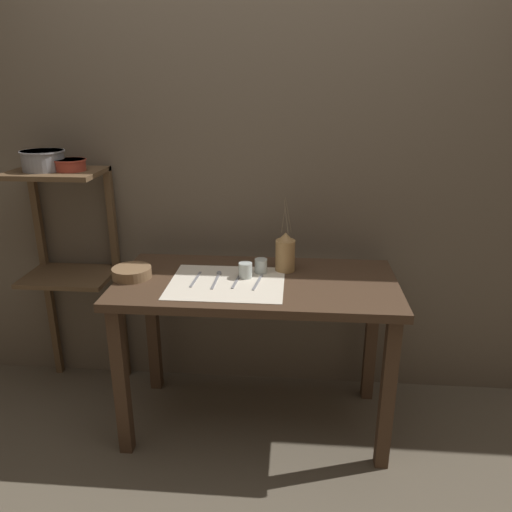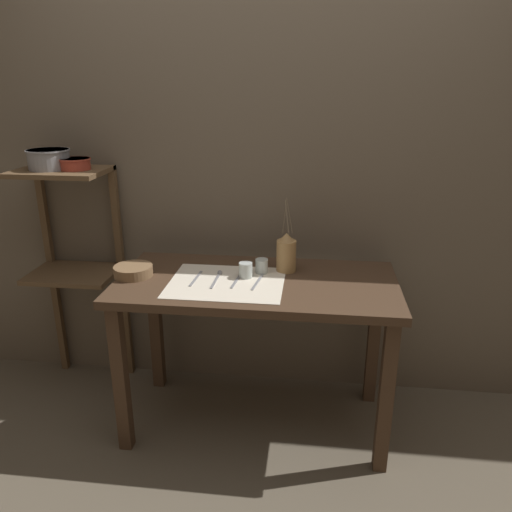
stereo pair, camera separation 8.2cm
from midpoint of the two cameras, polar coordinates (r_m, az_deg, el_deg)
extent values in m
plane|color=brown|center=(2.75, -0.87, -18.28)|extent=(12.00, 12.00, 0.00)
cube|color=brown|center=(2.65, -0.09, 8.97)|extent=(7.00, 0.06, 2.40)
cube|color=#422D1E|center=(2.36, -0.97, -3.22)|extent=(1.32, 0.65, 0.04)
cube|color=#422D1E|center=(2.45, -16.13, -13.69)|extent=(0.06, 0.06, 0.76)
cube|color=#422D1E|center=(2.34, 13.78, -15.18)|extent=(0.06, 0.06, 0.76)
cube|color=#422D1E|center=(2.88, -12.50, -8.03)|extent=(0.06, 0.06, 0.76)
cube|color=#422D1E|center=(2.78, 12.19, -8.99)|extent=(0.06, 0.06, 0.76)
cube|color=brown|center=(2.72, -22.80, 8.74)|extent=(0.45, 0.33, 0.02)
cube|color=brown|center=(2.86, -21.36, -2.18)|extent=(0.45, 0.33, 0.02)
cube|color=brown|center=(3.10, -23.55, -2.09)|extent=(0.04, 0.04, 1.26)
cube|color=brown|center=(2.93, -16.30, -2.44)|extent=(0.04, 0.04, 1.26)
cube|color=beige|center=(2.32, -4.38, -3.09)|extent=(0.53, 0.43, 0.00)
cylinder|color=#A87F4C|center=(2.44, 2.39, 0.05)|extent=(0.10, 0.10, 0.16)
cone|color=#A87F4C|center=(2.41, 2.42, 2.25)|extent=(0.07, 0.07, 0.04)
cylinder|color=brown|center=(2.37, 2.47, 4.48)|extent=(0.03, 0.04, 0.16)
cylinder|color=brown|center=(2.38, 2.71, 4.68)|extent=(0.04, 0.01, 0.17)
cylinder|color=brown|center=(2.38, 2.13, 4.08)|extent=(0.02, 0.00, 0.12)
cylinder|color=brown|center=(2.45, -14.94, -1.85)|extent=(0.19, 0.19, 0.05)
cylinder|color=#B7C1BC|center=(2.36, -2.22, -1.64)|extent=(0.06, 0.06, 0.07)
cylinder|color=#B7C1BC|center=(2.42, -0.41, -1.13)|extent=(0.06, 0.06, 0.07)
cube|color=gray|center=(2.37, -7.91, -2.66)|extent=(0.02, 0.19, 0.00)
cube|color=gray|center=(2.33, -5.66, -2.89)|extent=(0.02, 0.19, 0.00)
sphere|color=gray|center=(2.42, -5.22, -1.98)|extent=(0.02, 0.02, 0.02)
cube|color=gray|center=(2.33, -3.24, -2.84)|extent=(0.03, 0.19, 0.00)
cube|color=gray|center=(2.31, -0.83, -3.01)|extent=(0.04, 0.19, 0.00)
cylinder|color=gray|center=(2.74, -23.95, 9.94)|extent=(0.20, 0.20, 0.10)
cylinder|color=gray|center=(2.73, -24.08, 10.87)|extent=(0.21, 0.21, 0.01)
cylinder|color=#9E3828|center=(2.68, -21.29, 9.66)|extent=(0.15, 0.15, 0.06)
cylinder|color=#9E3828|center=(2.67, -21.36, 10.17)|extent=(0.16, 0.16, 0.01)
camera|label=1|loc=(0.04, -91.02, -0.36)|focal=35.00mm
camera|label=2|loc=(0.04, 88.98, 0.36)|focal=35.00mm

